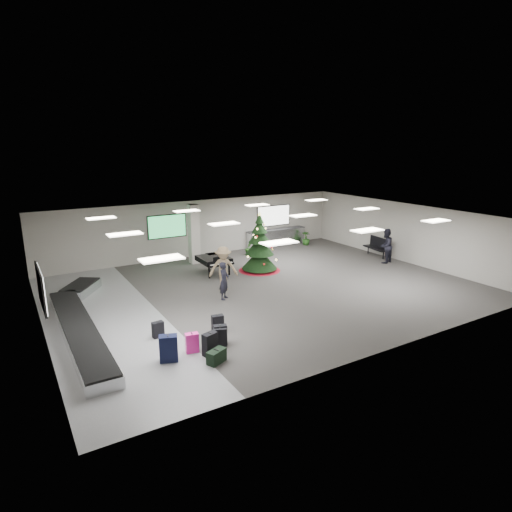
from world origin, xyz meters
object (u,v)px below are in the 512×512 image
traveler_a (224,281)px  traveler_b (223,268)px  baggage_carousel (80,321)px  service_counter (276,237)px  potted_plant_right (306,238)px  grand_piano (214,260)px  pink_suitcase (192,343)px  christmas_tree (259,251)px  traveler_bench (386,246)px  potted_plant_left (248,248)px  bench (377,246)px

traveler_a → traveler_b: traveler_b is taller
baggage_carousel → service_counter: bearing=27.7°
traveler_b → potted_plant_right: 9.84m
traveler_b → grand_piano: bearing=97.3°
service_counter → pink_suitcase: bearing=-133.8°
pink_suitcase → christmas_tree: size_ratio=0.21×
traveler_b → traveler_bench: bearing=19.9°
baggage_carousel → traveler_bench: (15.71, 0.36, 0.73)m
baggage_carousel → grand_piano: size_ratio=5.48×
potted_plant_right → traveler_b: bearing=-149.2°
service_counter → traveler_a: bearing=-136.1°
baggage_carousel → pink_suitcase: (2.66, -3.88, 0.10)m
traveler_b → potted_plant_left: bearing=72.9°
potted_plant_left → potted_plant_right: bearing=4.3°
traveler_b → christmas_tree: bearing=53.8°
baggage_carousel → traveler_a: (5.68, -0.16, 0.58)m
baggage_carousel → service_counter: 14.50m
grand_piano → christmas_tree: bearing=-16.2°
christmas_tree → traveler_a: christmas_tree is taller
service_counter → christmas_tree: christmas_tree is taller
pink_suitcase → bench: (13.79, 5.51, 0.29)m
baggage_carousel → potted_plant_right: size_ratio=10.91×
grand_piano → baggage_carousel: bearing=-153.9°
grand_piano → traveler_b: (-0.69, -2.38, 0.26)m
baggage_carousel → traveler_bench: 15.73m
christmas_tree → potted_plant_right: christmas_tree is taller
baggage_carousel → bench: size_ratio=5.48×
bench → traveler_b: size_ratio=0.91×
grand_piano → traveler_bench: (8.83, -2.95, 0.22)m
grand_piano → potted_plant_left: bearing=35.4°
pink_suitcase → traveler_b: 6.01m
traveler_a → potted_plant_left: bearing=9.5°
potted_plant_right → pink_suitcase: bearing=-140.6°
potted_plant_left → grand_piano: bearing=-145.0°
service_counter → bench: bench is taller
grand_piano → traveler_a: (-1.20, -3.46, 0.08)m
baggage_carousel → traveler_b: size_ratio=4.96×
bench → traveler_bench: traveler_bench is taller
christmas_tree → traveler_bench: (6.60, -2.29, -0.10)m
bench → pink_suitcase: bearing=-150.1°
service_counter → potted_plant_right: bearing=-23.4°
baggage_carousel → traveler_a: bearing=-1.6°
christmas_tree → potted_plant_right: size_ratio=3.44×
service_counter → traveler_a: traveler_a is taller
baggage_carousel → potted_plant_left: bearing=28.9°
grand_piano → bench: size_ratio=1.00×
pink_suitcase → grand_piano: bearing=70.5°
potted_plant_left → potted_plant_right: 4.46m
grand_piano → traveler_a: traveler_a is taller
traveler_a → baggage_carousel: bearing=135.9°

